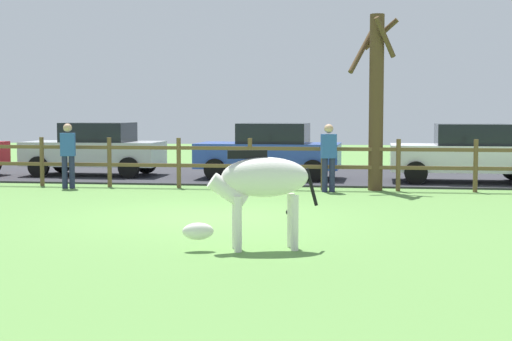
{
  "coord_description": "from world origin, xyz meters",
  "views": [
    {
      "loc": [
        2.82,
        -13.74,
        1.97
      ],
      "look_at": [
        0.74,
        0.78,
        0.8
      ],
      "focal_mm": 53.25,
      "sensor_mm": 36.0,
      "label": 1
    }
  ],
  "objects_px": {
    "zebra": "(259,185)",
    "parked_car_silver": "(95,149)",
    "visitor_left_of_tree": "(68,153)",
    "parked_car_white": "(468,153)",
    "visitor_right_of_tree": "(329,155)",
    "crow_on_grass": "(291,212)",
    "bare_tree": "(376,97)",
    "parked_car_blue": "(270,150)"
  },
  "relations": [
    {
      "from": "parked_car_white",
      "to": "parked_car_blue",
      "type": "distance_m",
      "value": 5.39
    },
    {
      "from": "parked_car_silver",
      "to": "visitor_left_of_tree",
      "type": "xyz_separation_m",
      "value": [
        0.48,
        -3.26,
        0.06
      ]
    },
    {
      "from": "parked_car_blue",
      "to": "zebra",
      "type": "bearing_deg",
      "value": -83.71
    },
    {
      "from": "crow_on_grass",
      "to": "visitor_left_of_tree",
      "type": "height_order",
      "value": "visitor_left_of_tree"
    },
    {
      "from": "parked_car_white",
      "to": "parked_car_blue",
      "type": "bearing_deg",
      "value": 176.26
    },
    {
      "from": "parked_car_blue",
      "to": "visitor_right_of_tree",
      "type": "relative_size",
      "value": 2.47
    },
    {
      "from": "parked_car_silver",
      "to": "parked_car_blue",
      "type": "height_order",
      "value": "same"
    },
    {
      "from": "zebra",
      "to": "parked_car_blue",
      "type": "height_order",
      "value": "parked_car_blue"
    },
    {
      "from": "zebra",
      "to": "visitor_left_of_tree",
      "type": "bearing_deg",
      "value": 127.59
    },
    {
      "from": "bare_tree",
      "to": "parked_car_blue",
      "type": "height_order",
      "value": "bare_tree"
    },
    {
      "from": "crow_on_grass",
      "to": "parked_car_white",
      "type": "distance_m",
      "value": 8.3
    },
    {
      "from": "visitor_right_of_tree",
      "to": "bare_tree",
      "type": "bearing_deg",
      "value": 26.8
    },
    {
      "from": "crow_on_grass",
      "to": "parked_car_silver",
      "type": "distance_m",
      "value": 10.29
    },
    {
      "from": "bare_tree",
      "to": "visitor_right_of_tree",
      "type": "relative_size",
      "value": 2.62
    },
    {
      "from": "zebra",
      "to": "parked_car_white",
      "type": "xyz_separation_m",
      "value": [
        4.21,
        10.32,
        -0.08
      ]
    },
    {
      "from": "crow_on_grass",
      "to": "parked_car_white",
      "type": "bearing_deg",
      "value": 60.72
    },
    {
      "from": "zebra",
      "to": "parked_car_white",
      "type": "height_order",
      "value": "parked_car_white"
    },
    {
      "from": "zebra",
      "to": "bare_tree",
      "type": "bearing_deg",
      "value": 78.27
    },
    {
      "from": "bare_tree",
      "to": "crow_on_grass",
      "type": "distance_m",
      "value": 5.89
    },
    {
      "from": "zebra",
      "to": "parked_car_white",
      "type": "distance_m",
      "value": 11.14
    },
    {
      "from": "visitor_right_of_tree",
      "to": "visitor_left_of_tree",
      "type": "bearing_deg",
      "value": -179.38
    },
    {
      "from": "parked_car_white",
      "to": "bare_tree",
      "type": "bearing_deg",
      "value": -141.56
    },
    {
      "from": "zebra",
      "to": "crow_on_grass",
      "type": "bearing_deg",
      "value": 87.0
    },
    {
      "from": "visitor_right_of_tree",
      "to": "crow_on_grass",
      "type": "bearing_deg",
      "value": -95.5
    },
    {
      "from": "parked_car_blue",
      "to": "visitor_right_of_tree",
      "type": "height_order",
      "value": "visitor_right_of_tree"
    },
    {
      "from": "crow_on_grass",
      "to": "parked_car_white",
      "type": "relative_size",
      "value": 0.05
    },
    {
      "from": "parked_car_blue",
      "to": "visitor_left_of_tree",
      "type": "relative_size",
      "value": 2.47
    },
    {
      "from": "visitor_left_of_tree",
      "to": "parked_car_blue",
      "type": "bearing_deg",
      "value": 31.76
    },
    {
      "from": "zebra",
      "to": "parked_car_white",
      "type": "relative_size",
      "value": 0.47
    },
    {
      "from": "parked_car_silver",
      "to": "zebra",
      "type": "bearing_deg",
      "value": -59.66
    },
    {
      "from": "visitor_left_of_tree",
      "to": "visitor_right_of_tree",
      "type": "relative_size",
      "value": 1.0
    },
    {
      "from": "parked_car_white",
      "to": "visitor_left_of_tree",
      "type": "distance_m",
      "value": 10.48
    },
    {
      "from": "zebra",
      "to": "crow_on_grass",
      "type": "distance_m",
      "value": 3.21
    },
    {
      "from": "crow_on_grass",
      "to": "visitor_right_of_tree",
      "type": "height_order",
      "value": "visitor_right_of_tree"
    },
    {
      "from": "zebra",
      "to": "parked_car_silver",
      "type": "distance_m",
      "value": 12.72
    },
    {
      "from": "parked_car_blue",
      "to": "visitor_left_of_tree",
      "type": "height_order",
      "value": "visitor_left_of_tree"
    },
    {
      "from": "bare_tree",
      "to": "visitor_left_of_tree",
      "type": "distance_m",
      "value": 7.83
    },
    {
      "from": "parked_car_white",
      "to": "visitor_left_of_tree",
      "type": "relative_size",
      "value": 2.46
    },
    {
      "from": "visitor_left_of_tree",
      "to": "parked_car_white",
      "type": "bearing_deg",
      "value": 14.36
    },
    {
      "from": "bare_tree",
      "to": "parked_car_white",
      "type": "height_order",
      "value": "bare_tree"
    },
    {
      "from": "parked_car_white",
      "to": "visitor_right_of_tree",
      "type": "height_order",
      "value": "visitor_right_of_tree"
    },
    {
      "from": "parked_car_silver",
      "to": "parked_car_blue",
      "type": "bearing_deg",
      "value": -3.39
    }
  ]
}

